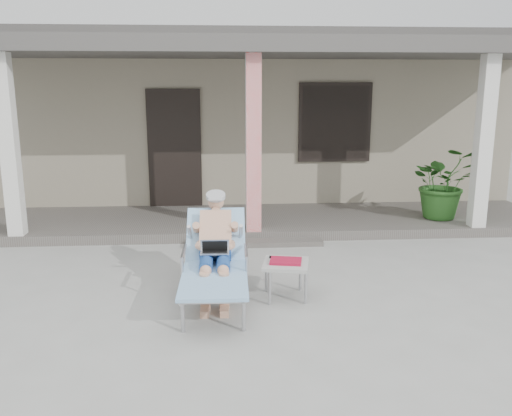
{
  "coord_description": "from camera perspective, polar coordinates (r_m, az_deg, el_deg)",
  "views": [
    {
      "loc": [
        -0.52,
        -5.81,
        2.31
      ],
      "look_at": [
        -0.07,
        0.6,
        0.85
      ],
      "focal_mm": 38.0,
      "sensor_mm": 36.0,
      "label": 1
    }
  ],
  "objects": [
    {
      "name": "house",
      "position": [
        12.34,
        -1.61,
        9.81
      ],
      "size": [
        10.4,
        5.4,
        3.3
      ],
      "color": "gray",
      "rests_on": "ground"
    },
    {
      "name": "porch_step",
      "position": [
        8.01,
        -0.12,
        -3.68
      ],
      "size": [
        2.0,
        0.3,
        0.07
      ],
      "primitive_type": "cube",
      "color": "#605B56",
      "rests_on": "ground"
    },
    {
      "name": "side_table",
      "position": [
        6.0,
        3.15,
        -6.08
      ],
      "size": [
        0.57,
        0.57,
        0.44
      ],
      "rotation": [
        0.0,
        0.0,
        -0.2
      ],
      "color": "#AAAAA5",
      "rests_on": "ground"
    },
    {
      "name": "lounger",
      "position": [
        5.91,
        -4.37,
        -2.85
      ],
      "size": [
        0.72,
        1.82,
        1.17
      ],
      "rotation": [
        0.0,
        0.0,
        -0.02
      ],
      "color": "#B7B7BC",
      "rests_on": "ground"
    },
    {
      "name": "porch_overhang",
      "position": [
        8.79,
        -0.63,
        15.92
      ],
      "size": [
        10.0,
        2.3,
        2.85
      ],
      "color": "silver",
      "rests_on": "porch_deck"
    },
    {
      "name": "potted_palm",
      "position": [
        9.43,
        19.14,
        2.53
      ],
      "size": [
        1.12,
        0.99,
        1.19
      ],
      "primitive_type": "imported",
      "rotation": [
        0.0,
        0.0,
        -0.06
      ],
      "color": "#26591E",
      "rests_on": "porch_deck"
    },
    {
      "name": "ground",
      "position": [
        6.28,
        1.05,
        -8.8
      ],
      "size": [
        60.0,
        60.0,
        0.0
      ],
      "primitive_type": "plane",
      "color": "#9E9E99",
      "rests_on": "ground"
    },
    {
      "name": "porch_deck",
      "position": [
        9.11,
        -0.61,
        -1.41
      ],
      "size": [
        10.0,
        2.0,
        0.15
      ],
      "primitive_type": "cube",
      "color": "#605B56",
      "rests_on": "ground"
    }
  ]
}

